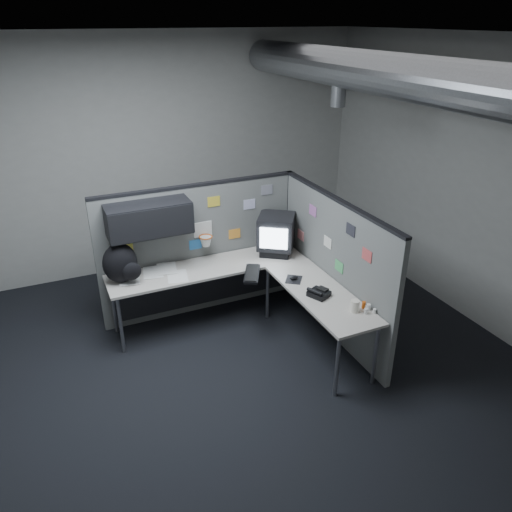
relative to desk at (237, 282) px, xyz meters
name	(u,v)px	position (x,y,z in m)	size (l,w,h in m)	color
room	(304,165)	(0.41, -0.70, 1.48)	(5.62, 5.62, 3.22)	black
partition_back	(187,240)	(-0.40, 0.53, 0.38)	(2.44, 0.42, 1.63)	#606260
partition_right	(333,268)	(0.95, -0.49, 0.21)	(0.07, 2.23, 1.63)	#606260
desk	(237,282)	(0.00, 0.00, 0.00)	(2.31, 2.11, 0.73)	#BAB3A8
monitor	(276,234)	(0.64, 0.31, 0.36)	(0.58, 0.58, 0.47)	black
keyboard	(252,274)	(0.13, -0.12, 0.14)	(0.34, 0.46, 0.04)	black
mouse	(294,279)	(0.51, -0.41, 0.13)	(0.25, 0.26, 0.04)	black
phone	(319,293)	(0.57, -0.83, 0.15)	(0.24, 0.25, 0.09)	black
bottles	(367,308)	(0.86, -1.27, 0.15)	(0.12, 0.16, 0.07)	silver
cup	(355,306)	(0.74, -1.23, 0.18)	(0.09, 0.09, 0.12)	silver
papers	(157,274)	(-0.83, 0.33, 0.12)	(0.77, 0.57, 0.01)	white
backpack	(121,264)	(-1.21, 0.30, 0.34)	(0.43, 0.39, 0.45)	black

